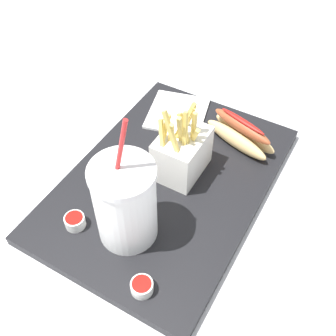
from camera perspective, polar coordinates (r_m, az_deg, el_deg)
name	(u,v)px	position (r m, az deg, el deg)	size (l,w,h in m)	color
ground_plane	(168,189)	(0.81, 0.00, -2.85)	(2.40, 2.40, 0.02)	silver
food_tray	(168,182)	(0.79, 0.00, -1.94)	(0.50, 0.34, 0.02)	black
soda_cup	(123,202)	(0.65, -6.19, -4.61)	(0.10, 0.10, 0.24)	white
fries_basket	(182,152)	(0.76, 1.91, 2.14)	(0.10, 0.08, 0.16)	white
hot_dog_1	(241,134)	(0.84, 9.91, 4.65)	(0.09, 0.16, 0.06)	#DBB775
ketchup_cup_1	(130,170)	(0.79, -5.17, -0.27)	(0.04, 0.04, 0.02)	white
ketchup_cup_2	(142,286)	(0.65, -3.60, -15.87)	(0.03, 0.03, 0.02)	white
ketchup_cup_3	(75,221)	(0.73, -12.64, -7.07)	(0.04, 0.04, 0.02)	white
napkin_stack	(177,113)	(0.91, 1.30, 7.55)	(0.13, 0.12, 0.01)	white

